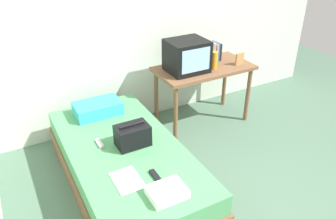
% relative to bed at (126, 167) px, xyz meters
% --- Properties ---
extents(ground_plane, '(8.00, 8.00, 0.00)m').
position_rel_bed_xyz_m(ground_plane, '(0.84, -0.79, -0.23)').
color(ground_plane, '#4C6B56').
extents(wall_back, '(5.20, 0.10, 2.60)m').
position_rel_bed_xyz_m(wall_back, '(0.84, 1.21, 1.07)').
color(wall_back, silver).
rests_on(wall_back, ground).
extents(bed, '(1.00, 2.00, 0.46)m').
position_rel_bed_xyz_m(bed, '(0.00, 0.00, 0.00)').
color(bed, brown).
rests_on(bed, ground).
extents(desk, '(1.16, 0.60, 0.75)m').
position_rel_bed_xyz_m(desk, '(1.31, 0.68, 0.43)').
color(desk, brown).
rests_on(desk, ground).
extents(tv, '(0.44, 0.39, 0.36)m').
position_rel_bed_xyz_m(tv, '(1.06, 0.67, 0.70)').
color(tv, black).
rests_on(tv, desk).
extents(water_bottle, '(0.08, 0.08, 0.21)m').
position_rel_bed_xyz_m(water_bottle, '(1.37, 0.58, 0.63)').
color(water_bottle, orange).
rests_on(water_bottle, desk).
extents(book_row, '(0.15, 0.15, 0.23)m').
position_rel_bed_xyz_m(book_row, '(1.53, 0.82, 0.64)').
color(book_row, '#CC7233').
rests_on(book_row, desk).
extents(picture_frame, '(0.11, 0.02, 0.15)m').
position_rel_bed_xyz_m(picture_frame, '(1.71, 0.53, 0.60)').
color(picture_frame, '#B27F4C').
rests_on(picture_frame, desk).
extents(pillow, '(0.48, 0.29, 0.13)m').
position_rel_bed_xyz_m(pillow, '(-0.01, 0.70, 0.30)').
color(pillow, '#33A8B7').
rests_on(pillow, bed).
extents(handbag, '(0.30, 0.20, 0.23)m').
position_rel_bed_xyz_m(handbag, '(0.09, -0.00, 0.34)').
color(handbag, black).
rests_on(handbag, bed).
extents(magazine, '(0.21, 0.29, 0.01)m').
position_rel_bed_xyz_m(magazine, '(-0.15, -0.43, 0.24)').
color(magazine, white).
rests_on(magazine, bed).
extents(remote_dark, '(0.04, 0.16, 0.02)m').
position_rel_bed_xyz_m(remote_dark, '(0.07, -0.50, 0.25)').
color(remote_dark, black).
rests_on(remote_dark, bed).
extents(remote_silver, '(0.04, 0.14, 0.02)m').
position_rel_bed_xyz_m(remote_silver, '(-0.18, 0.15, 0.25)').
color(remote_silver, '#B7B7BC').
rests_on(remote_silver, bed).
extents(folded_towel, '(0.28, 0.22, 0.07)m').
position_rel_bed_xyz_m(folded_towel, '(0.05, -0.73, 0.27)').
color(folded_towel, white).
rests_on(folded_towel, bed).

